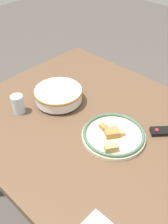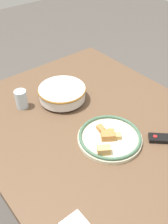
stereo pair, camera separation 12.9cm
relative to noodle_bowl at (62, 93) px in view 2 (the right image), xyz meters
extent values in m
plane|color=#4C4742|center=(0.24, 0.01, -0.78)|extent=(8.00, 8.00, 0.00)
cube|color=brown|center=(0.24, 0.01, -0.07)|extent=(1.26, 1.06, 0.04)
cylinder|color=brown|center=(-0.33, 0.47, -0.43)|extent=(0.06, 0.06, 0.69)
cylinder|color=silver|center=(0.00, 0.00, -0.04)|extent=(0.11, 0.11, 0.01)
cylinder|color=silver|center=(0.00, 0.00, 0.00)|extent=(0.25, 0.25, 0.06)
cylinder|color=#C67A33|center=(0.00, 0.00, -0.01)|extent=(0.22, 0.22, 0.05)
torus|color=#936023|center=(0.00, 0.00, 0.02)|extent=(0.26, 0.26, 0.01)
cylinder|color=beige|center=(0.38, -0.01, -0.04)|extent=(0.29, 0.29, 0.02)
torus|color=#42664C|center=(0.38, -0.01, -0.02)|extent=(0.28, 0.28, 0.01)
cube|color=tan|center=(0.41, 0.01, -0.02)|extent=(0.05, 0.05, 0.02)
cube|color=tan|center=(0.44, -0.09, -0.01)|extent=(0.06, 0.07, 0.03)
cube|color=#B2753D|center=(0.38, -0.02, -0.01)|extent=(0.08, 0.08, 0.03)
cube|color=tan|center=(0.38, 0.00, -0.02)|extent=(0.05, 0.05, 0.02)
cube|color=#B2753D|center=(0.32, -0.01, -0.02)|extent=(0.04, 0.04, 0.02)
cube|color=black|center=(0.55, 0.19, -0.04)|extent=(0.16, 0.16, 0.02)
cylinder|color=red|center=(0.51, 0.15, -0.03)|extent=(0.02, 0.02, 0.00)
cylinder|color=silver|center=(-0.08, -0.20, 0.00)|extent=(0.06, 0.06, 0.10)
camera|label=1|loc=(0.88, -0.73, 0.81)|focal=42.00mm
camera|label=2|loc=(0.96, -0.63, 0.81)|focal=42.00mm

